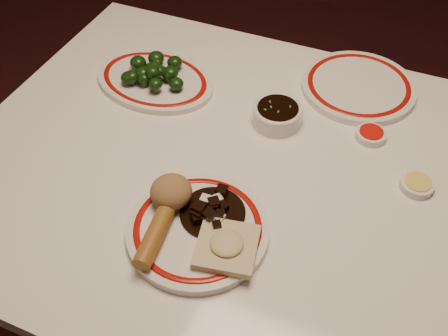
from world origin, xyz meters
TOP-DOWN VIEW (x-y plane):
  - ground at (0.00, 0.00)m, footprint 7.00×7.00m
  - dining_table at (0.00, 0.00)m, footprint 1.20×0.90m
  - main_plate at (-0.04, -0.18)m, footprint 0.30×0.30m
  - rice_mound at (-0.11, -0.15)m, footprint 0.08×0.08m
  - spring_roll at (-0.09, -0.24)m, footprint 0.05×0.12m
  - fried_wonton at (0.03, -0.21)m, footprint 0.12×0.12m
  - stirfry_heap at (-0.03, -0.15)m, footprint 0.12×0.12m
  - broccoli_plate at (-0.31, 0.17)m, footprint 0.31×0.28m
  - broccoli_pile at (-0.31, 0.16)m, footprint 0.15×0.13m
  - soy_bowl at (-0.00, 0.15)m, footprint 0.10×0.10m
  - sweet_sour_dish at (0.19, 0.18)m, footprint 0.06×0.06m
  - mustard_dish at (0.30, 0.08)m, footprint 0.06×0.06m
  - far_plate at (0.13, 0.33)m, footprint 0.28×0.28m

SIDE VIEW (x-z plane):
  - ground at x=0.00m, z-range 0.00..0.00m
  - dining_table at x=0.00m, z-range 0.28..1.03m
  - sweet_sour_dish at x=0.19m, z-range 0.75..0.77m
  - mustard_dish at x=0.30m, z-range 0.75..0.77m
  - broccoli_plate at x=-0.31m, z-range 0.75..0.77m
  - far_plate at x=0.13m, z-range 0.75..0.77m
  - main_plate at x=-0.04m, z-range 0.75..0.77m
  - soy_bowl at x=0.00m, z-range 0.75..0.79m
  - stirfry_heap at x=-0.03m, z-range 0.76..0.79m
  - fried_wonton at x=0.03m, z-range 0.77..0.79m
  - spring_roll at x=-0.09m, z-range 0.77..0.80m
  - broccoli_pile at x=-0.31m, z-range 0.76..0.82m
  - rice_mound at x=-0.11m, z-range 0.77..0.82m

